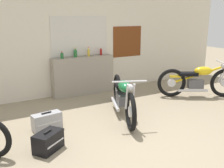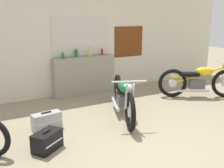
{
  "view_description": "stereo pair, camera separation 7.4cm",
  "coord_description": "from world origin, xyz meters",
  "px_view_note": "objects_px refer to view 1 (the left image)",
  "views": [
    {
      "loc": [
        -2.46,
        -3.04,
        2.04
      ],
      "look_at": [
        0.05,
        1.39,
        0.7
      ],
      "focal_mm": 42.0,
      "sensor_mm": 36.0,
      "label": 1
    },
    {
      "loc": [
        -2.4,
        -3.07,
        2.04
      ],
      "look_at": [
        0.05,
        1.39,
        0.7
      ],
      "focal_mm": 42.0,
      "sensor_mm": 36.0,
      "label": 2
    }
  ],
  "objects_px": {
    "hard_case_silver": "(47,121)",
    "bottle_leftmost": "(62,55)",
    "motorcycle_green": "(123,95)",
    "bottle_center": "(89,52)",
    "bottle_right_center": "(101,52)",
    "hard_case_black": "(48,141)",
    "bottle_left_center": "(75,53)",
    "motorcycle_yellow": "(198,80)"
  },
  "relations": [
    {
      "from": "bottle_leftmost",
      "to": "bottle_right_center",
      "type": "relative_size",
      "value": 0.81
    },
    {
      "from": "bottle_left_center",
      "to": "bottle_center",
      "type": "bearing_deg",
      "value": -10.4
    },
    {
      "from": "bottle_center",
      "to": "hard_case_black",
      "type": "relative_size",
      "value": 0.47
    },
    {
      "from": "bottle_leftmost",
      "to": "hard_case_silver",
      "type": "bearing_deg",
      "value": -118.15
    },
    {
      "from": "bottle_leftmost",
      "to": "motorcycle_green",
      "type": "relative_size",
      "value": 0.08
    },
    {
      "from": "motorcycle_yellow",
      "to": "hard_case_silver",
      "type": "distance_m",
      "value": 3.96
    },
    {
      "from": "bottle_left_center",
      "to": "bottle_right_center",
      "type": "bearing_deg",
      "value": -1.59
    },
    {
      "from": "motorcycle_green",
      "to": "hard_case_black",
      "type": "height_order",
      "value": "motorcycle_green"
    },
    {
      "from": "motorcycle_green",
      "to": "hard_case_silver",
      "type": "bearing_deg",
      "value": 177.26
    },
    {
      "from": "bottle_leftmost",
      "to": "bottle_center",
      "type": "height_order",
      "value": "bottle_center"
    },
    {
      "from": "hard_case_black",
      "to": "motorcycle_yellow",
      "type": "bearing_deg",
      "value": 11.64
    },
    {
      "from": "bottle_leftmost",
      "to": "hard_case_black",
      "type": "height_order",
      "value": "bottle_leftmost"
    },
    {
      "from": "motorcycle_green",
      "to": "bottle_leftmost",
      "type": "bearing_deg",
      "value": 109.51
    },
    {
      "from": "motorcycle_green",
      "to": "bottle_left_center",
      "type": "bearing_deg",
      "value": 98.15
    },
    {
      "from": "motorcycle_yellow",
      "to": "motorcycle_green",
      "type": "bearing_deg",
      "value": -176.32
    },
    {
      "from": "motorcycle_yellow",
      "to": "hard_case_black",
      "type": "height_order",
      "value": "motorcycle_yellow"
    },
    {
      "from": "bottle_center",
      "to": "motorcycle_yellow",
      "type": "relative_size",
      "value": 0.13
    },
    {
      "from": "bottle_center",
      "to": "bottle_right_center",
      "type": "bearing_deg",
      "value": 6.36
    },
    {
      "from": "bottle_right_center",
      "to": "bottle_center",
      "type": "bearing_deg",
      "value": -173.64
    },
    {
      "from": "hard_case_silver",
      "to": "bottle_leftmost",
      "type": "bearing_deg",
      "value": 61.85
    },
    {
      "from": "motorcycle_green",
      "to": "bottle_center",
      "type": "bearing_deg",
      "value": 87.7
    },
    {
      "from": "hard_case_black",
      "to": "bottle_center",
      "type": "bearing_deg",
      "value": 53.58
    },
    {
      "from": "bottle_center",
      "to": "hard_case_black",
      "type": "xyz_separation_m",
      "value": [
        -1.87,
        -2.53,
        -0.96
      ]
    },
    {
      "from": "bottle_left_center",
      "to": "hard_case_black",
      "type": "relative_size",
      "value": 0.45
    },
    {
      "from": "bottle_left_center",
      "to": "motorcycle_yellow",
      "type": "xyz_separation_m",
      "value": [
        2.63,
        -1.74,
        -0.67
      ]
    },
    {
      "from": "hard_case_silver",
      "to": "hard_case_black",
      "type": "bearing_deg",
      "value": -104.69
    },
    {
      "from": "bottle_leftmost",
      "to": "motorcycle_green",
      "type": "xyz_separation_m",
      "value": [
        0.65,
        -1.83,
        -0.64
      ]
    },
    {
      "from": "bottle_leftmost",
      "to": "bottle_left_center",
      "type": "distance_m",
      "value": 0.38
    },
    {
      "from": "motorcycle_yellow",
      "to": "hard_case_silver",
      "type": "height_order",
      "value": "motorcycle_yellow"
    },
    {
      "from": "bottle_center",
      "to": "hard_case_silver",
      "type": "height_order",
      "value": "bottle_center"
    },
    {
      "from": "bottle_left_center",
      "to": "hard_case_silver",
      "type": "height_order",
      "value": "bottle_left_center"
    },
    {
      "from": "motorcycle_yellow",
      "to": "bottle_left_center",
      "type": "bearing_deg",
      "value": 146.49
    },
    {
      "from": "bottle_center",
      "to": "hard_case_silver",
      "type": "relative_size",
      "value": 0.45
    },
    {
      "from": "bottle_left_center",
      "to": "motorcycle_yellow",
      "type": "relative_size",
      "value": 0.13
    },
    {
      "from": "bottle_center",
      "to": "bottle_right_center",
      "type": "relative_size",
      "value": 1.14
    },
    {
      "from": "bottle_right_center",
      "to": "hard_case_black",
      "type": "xyz_separation_m",
      "value": [
        -2.25,
        -2.57,
        -0.94
      ]
    },
    {
      "from": "bottle_left_center",
      "to": "hard_case_silver",
      "type": "bearing_deg",
      "value": -126.01
    },
    {
      "from": "motorcycle_yellow",
      "to": "hard_case_silver",
      "type": "relative_size",
      "value": 3.35
    },
    {
      "from": "bottle_right_center",
      "to": "motorcycle_green",
      "type": "height_order",
      "value": "bottle_right_center"
    },
    {
      "from": "bottle_leftmost",
      "to": "hard_case_black",
      "type": "relative_size",
      "value": 0.33
    },
    {
      "from": "bottle_center",
      "to": "motorcycle_green",
      "type": "height_order",
      "value": "bottle_center"
    },
    {
      "from": "bottle_leftmost",
      "to": "hard_case_silver",
      "type": "distance_m",
      "value": 2.2
    }
  ]
}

